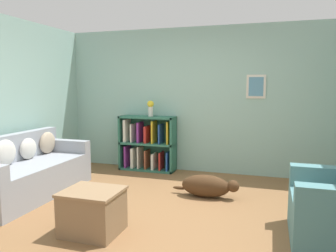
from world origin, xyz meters
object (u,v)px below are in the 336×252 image
Objects in this scene: couch at (27,173)px; vase at (151,107)px; dog at (207,186)px; bookshelf at (147,144)px; coffee_table at (93,210)px.

couch is 6.62× the size of vase.
couch is 1.98× the size of dog.
bookshelf is 0.69m from vase.
dog is 2.00m from vase.
bookshelf reaches higher than dog.
coffee_table is 2.82m from vase.
couch is at bearing -122.73° from vase.
bookshelf is at bearing 98.75° from coffee_table.
vase is at bearing 57.27° from couch.
vase reaches higher than couch.
vase is (1.19, 1.85, 0.84)m from couch.
coffee_table is 0.63× the size of dog.
bookshelf is 3.60× the size of vase.
dog is at bearing -42.02° from vase.
vase reaches higher than coffee_table.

